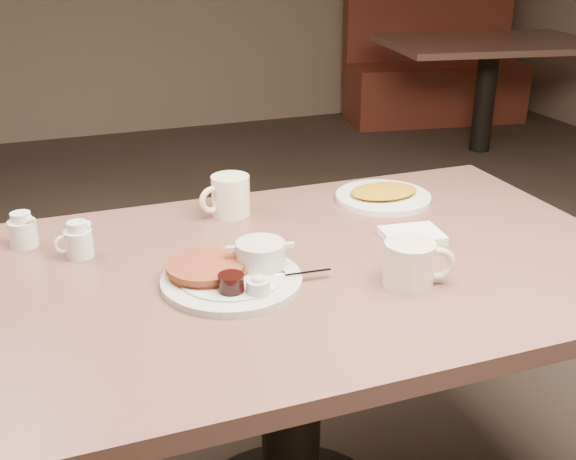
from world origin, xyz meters
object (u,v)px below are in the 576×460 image
object	(u,v)px
coffee_mug_near	(411,263)
booth_back_right	(438,70)
main_plate	(234,271)
coffee_mug_far	(229,196)
creamer_right	(22,231)
hash_plate	(383,195)
creamer_left	(78,241)
diner_table	(291,332)

from	to	relation	value
coffee_mug_near	booth_back_right	distance (m)	4.37
main_plate	coffee_mug_far	xyz separation A→B (m)	(0.09, 0.35, 0.03)
main_plate	creamer_right	distance (m)	0.51
hash_plate	booth_back_right	world-z (taller)	booth_back_right
main_plate	creamer_right	size ratio (longest dim) A/B	4.28
coffee_mug_far	creamer_left	size ratio (longest dim) A/B	1.62
creamer_right	booth_back_right	bearing A→B (deg)	46.25
main_plate	coffee_mug_near	world-z (taller)	coffee_mug_near
coffee_mug_far	booth_back_right	bearing A→B (deg)	50.94
main_plate	booth_back_right	size ratio (longest dim) A/B	0.20
coffee_mug_near	creamer_right	xyz separation A→B (m)	(-0.72, 0.46, -0.01)
diner_table	creamer_left	distance (m)	0.51
main_plate	hash_plate	xyz separation A→B (m)	(0.50, 0.31, -0.01)
main_plate	coffee_mug_near	size ratio (longest dim) A/B	2.36
diner_table	creamer_right	bearing A→B (deg)	151.05
main_plate	coffee_mug_far	world-z (taller)	coffee_mug_far
creamer_left	booth_back_right	xyz separation A→B (m)	(2.95, 3.30, -0.38)
hash_plate	main_plate	bearing A→B (deg)	-148.12
booth_back_right	coffee_mug_near	bearing A→B (deg)	-122.62
diner_table	coffee_mug_far	world-z (taller)	coffee_mug_far
booth_back_right	coffee_mug_far	bearing A→B (deg)	-129.06
main_plate	booth_back_right	bearing A→B (deg)	52.89
creamer_left	creamer_right	bearing A→B (deg)	138.47
diner_table	booth_back_right	bearing A→B (deg)	54.05
creamer_right	booth_back_right	world-z (taller)	booth_back_right
coffee_mug_near	booth_back_right	size ratio (longest dim) A/B	0.09
hash_plate	coffee_mug_far	bearing A→B (deg)	174.15
coffee_mug_far	hash_plate	xyz separation A→B (m)	(0.41, -0.04, -0.04)
coffee_mug_near	hash_plate	xyz separation A→B (m)	(0.17, 0.44, -0.03)
coffee_mug_near	creamer_left	distance (m)	0.71
coffee_mug_far	creamer_right	size ratio (longest dim) A/B	1.69
creamer_right	booth_back_right	size ratio (longest dim) A/B	0.05
coffee_mug_near	creamer_left	world-z (taller)	coffee_mug_near
coffee_mug_near	coffee_mug_far	distance (m)	0.54
main_plate	diner_table	bearing A→B (deg)	14.53
creamer_right	coffee_mug_far	bearing A→B (deg)	2.57
hash_plate	booth_back_right	xyz separation A→B (m)	(2.17, 3.22, -0.35)
diner_table	main_plate	size ratio (longest dim) A/B	4.11
coffee_mug_far	creamer_left	bearing A→B (deg)	-162.00
main_plate	creamer_right	world-z (taller)	creamer_right
coffee_mug_far	creamer_left	distance (m)	0.39
creamer_left	diner_table	bearing A→B (deg)	-24.89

